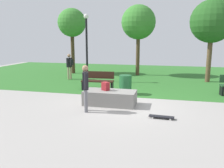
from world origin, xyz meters
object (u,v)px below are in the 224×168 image
at_px(park_bench_near_lamppost, 98,80).
at_px(trash_bin, 125,85).
at_px(tree_slender_maple, 212,22).
at_px(backpack_on_ledge, 106,86).
at_px(pedestrian_with_backpack, 70,64).
at_px(tree_leaning_ash, 72,23).
at_px(lamp_post, 87,41).
at_px(skateboard_by_ledge, 161,117).
at_px(skater_performing_trick, 86,85).
at_px(concrete_ledge, 110,98).
at_px(tree_tall_oak, 138,23).

xyz_separation_m(park_bench_near_lamppost, trash_bin, (1.51, -0.62, -0.04)).
bearing_deg(tree_slender_maple, backpack_on_ledge, -127.42).
bearing_deg(pedestrian_with_backpack, tree_leaning_ash, 108.43).
distance_m(park_bench_near_lamppost, lamp_post, 3.11).
bearing_deg(skateboard_by_ledge, skater_performing_trick, 176.62).
distance_m(tree_leaning_ash, lamp_post, 3.87).
height_order(skateboard_by_ledge, lamp_post, lamp_post).
bearing_deg(backpack_on_ledge, trash_bin, 110.17).
xyz_separation_m(concrete_ledge, tree_leaning_ash, (-4.71, 7.53, 3.33)).
xyz_separation_m(skater_performing_trick, trash_bin, (0.87, 2.89, -0.51)).
distance_m(tree_slender_maple, lamp_post, 7.24).
relative_size(concrete_ledge, park_bench_near_lamppost, 1.22).
relative_size(tree_slender_maple, pedestrian_with_backpack, 2.96).
relative_size(park_bench_near_lamppost, pedestrian_with_backpack, 1.02).
bearing_deg(tree_tall_oak, concrete_ledge, -90.35).
height_order(skater_performing_trick, tree_leaning_ash, tree_leaning_ash).
bearing_deg(concrete_ledge, skater_performing_trick, -120.59).
xyz_separation_m(skater_performing_trick, park_bench_near_lamppost, (-0.64, 3.51, -0.47)).
height_order(backpack_on_ledge, park_bench_near_lamppost, park_bench_near_lamppost).
distance_m(backpack_on_ledge, pedestrian_with_backpack, 6.17).
xyz_separation_m(skateboard_by_ledge, lamp_post, (-4.54, 5.73, 2.34)).
distance_m(backpack_on_ledge, tree_tall_oak, 8.28).
distance_m(skater_performing_trick, tree_tall_oak, 9.24).
relative_size(trash_bin, pedestrian_with_backpack, 0.55).
xyz_separation_m(backpack_on_ledge, skateboard_by_ledge, (2.18, -1.22, -0.64)).
xyz_separation_m(backpack_on_ledge, pedestrian_with_backpack, (-3.68, 4.95, 0.24)).
xyz_separation_m(skateboard_by_ledge, tree_leaning_ash, (-6.71, 8.71, 3.55)).
height_order(tree_slender_maple, trash_bin, tree_slender_maple).
bearing_deg(park_bench_near_lamppost, trash_bin, -22.26).
relative_size(tree_leaning_ash, pedestrian_with_backpack, 2.93).
relative_size(skater_performing_trick, tree_slender_maple, 0.35).
xyz_separation_m(backpack_on_ledge, skater_performing_trick, (-0.42, -1.07, 0.24)).
bearing_deg(pedestrian_with_backpack, concrete_ledge, -52.23).
relative_size(backpack_on_ledge, tree_tall_oak, 0.07).
bearing_deg(skateboard_by_ledge, concrete_ledge, 149.35).
relative_size(backpack_on_ledge, lamp_post, 0.08).
xyz_separation_m(skater_performing_trick, tree_leaning_ash, (-4.10, 8.56, 2.66)).
bearing_deg(park_bench_near_lamppost, skater_performing_trick, -79.68).
distance_m(tree_tall_oak, trash_bin, 6.73).
distance_m(park_bench_near_lamppost, tree_tall_oak, 6.30).
bearing_deg(skateboard_by_ledge, trash_bin, 119.71).
xyz_separation_m(concrete_ledge, lamp_post, (-2.55, 4.55, 2.13)).
bearing_deg(skater_performing_trick, tree_leaning_ash, 115.59).
relative_size(concrete_ledge, backpack_on_ledge, 6.21).
height_order(concrete_ledge, skateboard_by_ledge, concrete_ledge).
bearing_deg(tree_tall_oak, skater_performing_trick, -94.26).
relative_size(concrete_ledge, tree_tall_oak, 0.41).
distance_m(park_bench_near_lamppost, tree_slender_maple, 7.38).
height_order(concrete_ledge, pedestrian_with_backpack, pedestrian_with_backpack).
bearing_deg(pedestrian_with_backpack, skateboard_by_ledge, -46.46).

